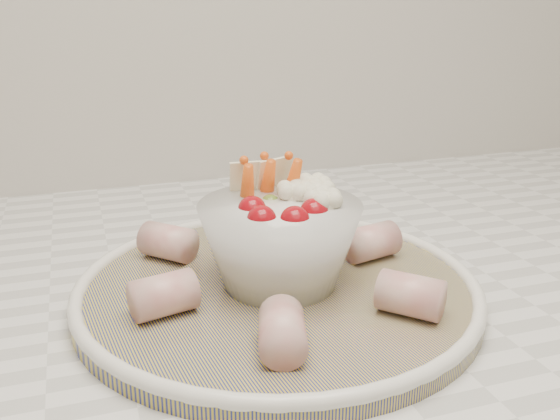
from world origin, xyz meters
name	(u,v)px	position (x,y,z in m)	size (l,w,h in m)	color
serving_platter	(278,288)	(0.08, 1.36, 0.93)	(0.39, 0.39, 0.02)	navy
veggie_bowl	(281,239)	(0.08, 1.36, 0.98)	(0.14, 0.14, 0.11)	silver
cured_meat_rolls	(278,266)	(0.08, 1.36, 0.95)	(0.26, 0.27, 0.03)	#C35A59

